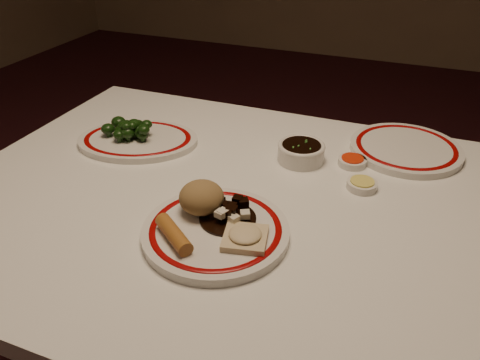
% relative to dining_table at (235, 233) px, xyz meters
% --- Properties ---
extents(dining_table, '(1.20, 0.90, 0.75)m').
position_rel_dining_table_xyz_m(dining_table, '(0.00, 0.00, 0.00)').
color(dining_table, white).
rests_on(dining_table, ground).
extents(main_plate, '(0.27, 0.27, 0.02)m').
position_rel_dining_table_xyz_m(main_plate, '(0.02, -0.13, 0.10)').
color(main_plate, silver).
rests_on(main_plate, dining_table).
extents(rice_mound, '(0.08, 0.08, 0.06)m').
position_rel_dining_table_xyz_m(rice_mound, '(-0.03, -0.09, 0.14)').
color(rice_mound, olive).
rests_on(rice_mound, main_plate).
extents(spring_roll, '(0.10, 0.08, 0.03)m').
position_rel_dining_table_xyz_m(spring_roll, '(-0.04, -0.19, 0.12)').
color(spring_roll, '#AE6E2A').
rests_on(spring_roll, main_plate).
extents(fried_wonton, '(0.09, 0.09, 0.02)m').
position_rel_dining_table_xyz_m(fried_wonton, '(0.08, -0.14, 0.12)').
color(fried_wonton, beige).
rests_on(fried_wonton, main_plate).
extents(stirfry_heap, '(0.11, 0.11, 0.03)m').
position_rel_dining_table_xyz_m(stirfry_heap, '(0.02, -0.09, 0.12)').
color(stirfry_heap, black).
rests_on(stirfry_heap, main_plate).
extents(broccoli_plate, '(0.35, 0.32, 0.02)m').
position_rel_dining_table_xyz_m(broccoli_plate, '(-0.31, 0.13, 0.10)').
color(broccoli_plate, silver).
rests_on(broccoli_plate, dining_table).
extents(broccoli_pile, '(0.13, 0.10, 0.05)m').
position_rel_dining_table_xyz_m(broccoli_pile, '(-0.33, 0.13, 0.13)').
color(broccoli_pile, '#23471C').
rests_on(broccoli_pile, broccoli_plate).
extents(soy_bowl, '(0.11, 0.11, 0.04)m').
position_rel_dining_table_xyz_m(soy_bowl, '(0.09, 0.20, 0.11)').
color(soy_bowl, silver).
rests_on(soy_bowl, dining_table).
extents(sweet_sour_dish, '(0.06, 0.06, 0.02)m').
position_rel_dining_table_xyz_m(sweet_sour_dish, '(0.20, 0.22, 0.10)').
color(sweet_sour_dish, silver).
rests_on(sweet_sour_dish, dining_table).
extents(mustard_dish, '(0.06, 0.06, 0.02)m').
position_rel_dining_table_xyz_m(mustard_dish, '(0.24, 0.13, 0.10)').
color(mustard_dish, silver).
rests_on(mustard_dish, dining_table).
extents(far_plate, '(0.33, 0.33, 0.02)m').
position_rel_dining_table_xyz_m(far_plate, '(0.31, 0.33, 0.10)').
color(far_plate, silver).
rests_on(far_plate, dining_table).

